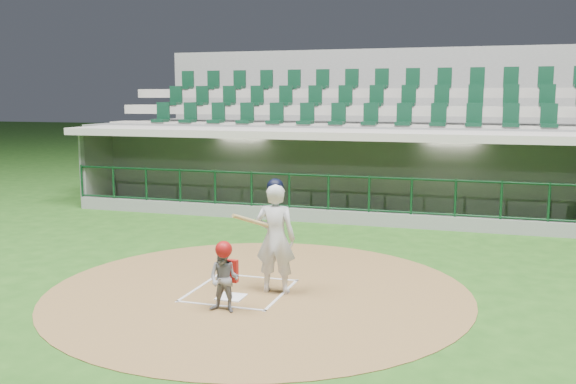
{
  "coord_description": "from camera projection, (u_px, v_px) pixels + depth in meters",
  "views": [
    {
      "loc": [
        3.95,
        -10.13,
        3.29
      ],
      "look_at": [
        -0.05,
        2.6,
        1.3
      ],
      "focal_mm": 40.0,
      "sensor_mm": 36.0,
      "label": 1
    }
  ],
  "objects": [
    {
      "name": "seating_deck",
      "position": [
        364.0,
        153.0,
        21.3
      ],
      "size": [
        17.0,
        6.72,
        5.15
      ],
      "color": "slate",
      "rests_on": "ground"
    },
    {
      "name": "dirt_circle",
      "position": [
        259.0,
        291.0,
        10.94
      ],
      "size": [
        7.2,
        7.2,
        0.01
      ],
      "primitive_type": "cylinder",
      "color": "brown",
      "rests_on": "ground"
    },
    {
      "name": "dugout_structure",
      "position": [
        348.0,
        178.0,
        18.43
      ],
      "size": [
        16.4,
        3.7,
        3.0
      ],
      "color": "gray",
      "rests_on": "ground"
    },
    {
      "name": "batter_box_chalk",
      "position": [
        240.0,
        290.0,
        10.93
      ],
      "size": [
        1.55,
        1.8,
        0.01
      ],
      "color": "white",
      "rests_on": "ground"
    },
    {
      "name": "catcher",
      "position": [
        224.0,
        276.0,
        9.8
      ],
      "size": [
        0.52,
        0.41,
        1.11
      ],
      "color": "gray",
      "rests_on": "dirt_circle"
    },
    {
      "name": "home_plate",
      "position": [
        231.0,
        297.0,
        10.56
      ],
      "size": [
        0.43,
        0.43,
        0.02
      ],
      "primitive_type": "cube",
      "color": "white",
      "rests_on": "dirt_circle"
    },
    {
      "name": "batter",
      "position": [
        275.0,
        236.0,
        10.71
      ],
      "size": [
        0.89,
        0.89,
        1.94
      ],
      "color": "silver",
      "rests_on": "dirt_circle"
    },
    {
      "name": "ground",
      "position": [
        246.0,
        286.0,
        11.22
      ],
      "size": [
        120.0,
        120.0,
        0.0
      ],
      "primitive_type": "plane",
      "color": "#214E16",
      "rests_on": "ground"
    }
  ]
}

